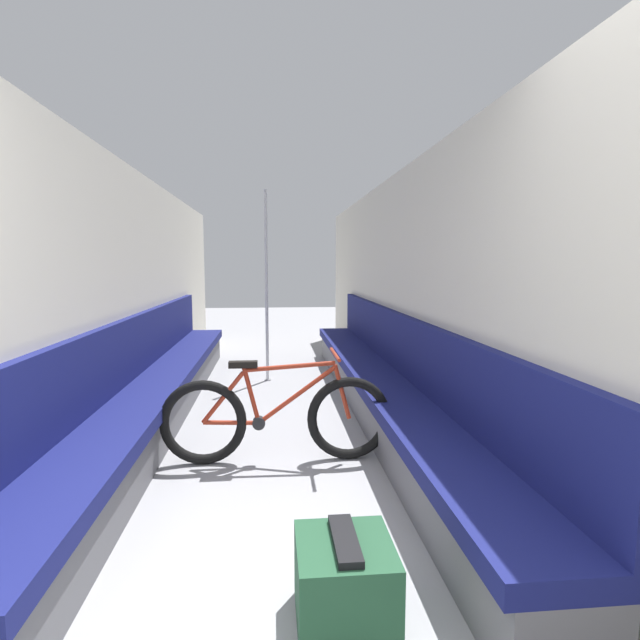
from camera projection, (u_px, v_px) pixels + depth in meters
The scene contains 7 objects.
wall_left at pixel (121, 294), 4.35m from camera, with size 0.10×10.08×2.29m, color beige.
wall_right at pixel (410, 293), 4.60m from camera, with size 0.10×10.08×2.29m, color beige.
bench_seat_row_left at pixel (155, 390), 4.45m from camera, with size 0.50×6.16×0.95m.
bench_seat_row_right at pixel (381, 384), 4.64m from camera, with size 0.50×6.16×0.95m.
bicycle at pixel (277, 418), 3.55m from camera, with size 1.64×0.46×0.79m.
grab_pole_near at pixel (267, 289), 5.94m from camera, with size 0.08×0.08×2.27m.
luggage_bag at pixel (345, 583), 1.95m from camera, with size 0.38×0.40×0.36m.
Camera 1 is at (0.03, -1.06, 1.42)m, focal length 28.00 mm.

